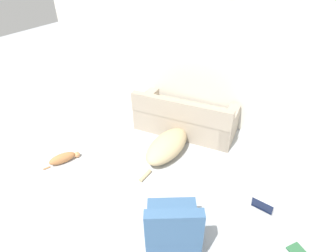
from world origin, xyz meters
The scene contains 7 objects.
wall_back centered at (0.00, 3.43, 1.37)m, with size 7.22×0.06×2.75m.
couch centered at (-0.20, 2.88, 0.28)m, with size 1.95×0.87×0.81m.
dog centered at (-0.18, 2.09, 0.18)m, with size 0.62×1.54×0.37m.
cat centered at (-1.69, 1.10, 0.08)m, with size 0.36×0.58×0.17m.
laptop_open centered at (1.51, 1.44, 0.07)m, with size 0.36×0.32×0.23m.
book_green centered at (2.00, 1.09, 0.01)m, with size 0.24×0.24×0.02m.
side_chair centered at (0.62, 0.54, 0.28)m, with size 0.84×0.87×0.86m.
Camera 1 is at (1.39, -1.19, 2.99)m, focal length 28.00 mm.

